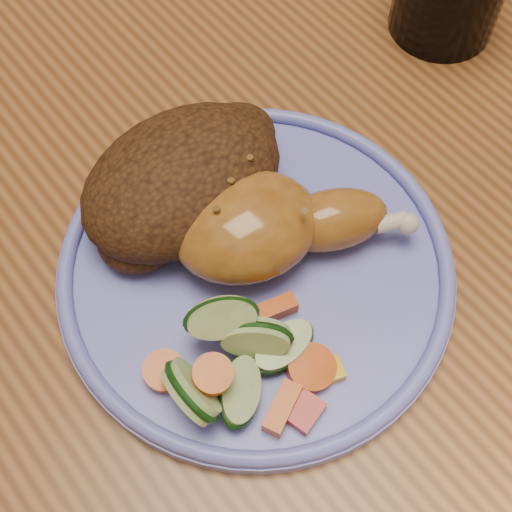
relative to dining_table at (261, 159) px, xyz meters
The scene contains 7 objects.
ground 0.67m from the dining_table, ahead, with size 4.00×4.00×0.00m, color brown.
dining_table is the anchor object (origin of this frame).
plate 0.18m from the dining_table, 130.39° to the right, with size 0.25×0.25×0.01m, color #6A6FD8.
plate_rim 0.18m from the dining_table, 130.39° to the right, with size 0.25×0.25×0.01m, color #6A6FD8.
chicken_leg 0.18m from the dining_table, 127.61° to the right, with size 0.15×0.12×0.05m.
rice_pilaf 0.16m from the dining_table, 154.87° to the right, with size 0.15×0.10×0.06m.
vegetable_pile 0.25m from the dining_table, 131.83° to the right, with size 0.10×0.10×0.05m.
Camera 1 is at (-0.23, -0.27, 1.16)m, focal length 50.00 mm.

